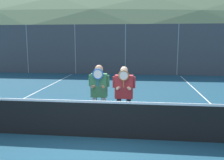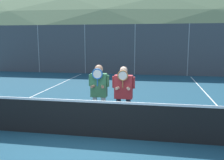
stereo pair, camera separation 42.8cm
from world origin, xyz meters
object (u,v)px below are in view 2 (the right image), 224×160
Objects in this scene: player_center_left at (123,91)px; car_left_of_center at (127,58)px; car_far_left at (65,58)px; player_leftmost at (99,89)px; car_center at (195,59)px.

player_center_left is 0.36× the size of car_left_of_center.
car_far_left is 5.39m from car_left_of_center.
car_far_left is at bearing 114.01° from player_leftmost.
car_left_of_center is at bearing 96.23° from player_center_left.
car_left_of_center reaches higher than player_center_left.
car_center is (5.41, -0.08, 0.01)m from car_left_of_center.
player_leftmost is 14.76m from car_center.
player_center_left is (0.69, -0.03, -0.03)m from player_leftmost.
car_left_of_center is 5.41m from car_center.
car_left_of_center is (5.38, 0.12, 0.01)m from car_far_left.
player_leftmost reaches higher than player_center_left.
car_center is (4.56, 14.04, -0.15)m from player_leftmost.
player_center_left is 0.36× the size of car_center.
player_leftmost reaches higher than car_left_of_center.
player_leftmost is at bearing -108.01° from car_center.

